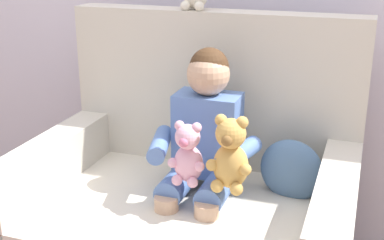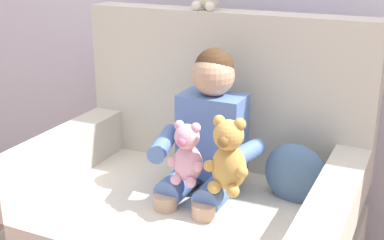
{
  "view_description": "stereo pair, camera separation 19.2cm",
  "coord_description": "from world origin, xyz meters",
  "px_view_note": "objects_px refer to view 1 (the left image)",
  "views": [
    {
      "loc": [
        0.64,
        -1.77,
        1.43
      ],
      "look_at": [
        0.05,
        -0.05,
        0.8
      ],
      "focal_mm": 49.22,
      "sensor_mm": 36.0,
      "label": 1
    },
    {
      "loc": [
        0.82,
        -1.69,
        1.43
      ],
      "look_at": [
        0.05,
        -0.05,
        0.8
      ],
      "focal_mm": 49.22,
      "sensor_mm": 36.0,
      "label": 2
    }
  ],
  "objects_px": {
    "armchair": "(190,215)",
    "plush_pink": "(188,155)",
    "plush_honey": "(230,155)",
    "throw_pillow": "(291,171)",
    "seated_child": "(203,143)"
  },
  "relations": [
    {
      "from": "armchair",
      "to": "plush_pink",
      "type": "bearing_deg",
      "value": -74.03
    },
    {
      "from": "armchair",
      "to": "plush_pink",
      "type": "distance_m",
      "value": 0.36
    },
    {
      "from": "plush_honey",
      "to": "throw_pillow",
      "type": "height_order",
      "value": "plush_honey"
    },
    {
      "from": "plush_pink",
      "to": "plush_honey",
      "type": "height_order",
      "value": "plush_honey"
    },
    {
      "from": "plush_honey",
      "to": "throw_pillow",
      "type": "bearing_deg",
      "value": 74.65
    },
    {
      "from": "plush_pink",
      "to": "plush_honey",
      "type": "distance_m",
      "value": 0.16
    },
    {
      "from": "seated_child",
      "to": "plush_pink",
      "type": "distance_m",
      "value": 0.15
    },
    {
      "from": "plush_pink",
      "to": "plush_honey",
      "type": "bearing_deg",
      "value": -8.91
    },
    {
      "from": "plush_pink",
      "to": "throw_pillow",
      "type": "distance_m",
      "value": 0.45
    },
    {
      "from": "armchair",
      "to": "plush_pink",
      "type": "height_order",
      "value": "armchair"
    },
    {
      "from": "seated_child",
      "to": "throw_pillow",
      "type": "distance_m",
      "value": 0.37
    },
    {
      "from": "seated_child",
      "to": "plush_honey",
      "type": "height_order",
      "value": "seated_child"
    },
    {
      "from": "plush_pink",
      "to": "plush_honey",
      "type": "relative_size",
      "value": 0.85
    },
    {
      "from": "seated_child",
      "to": "armchair",
      "type": "bearing_deg",
      "value": -151.96
    },
    {
      "from": "armchair",
      "to": "plush_honey",
      "type": "distance_m",
      "value": 0.43
    }
  ]
}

